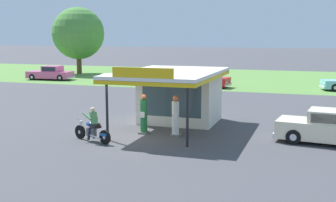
{
  "coord_description": "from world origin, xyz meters",
  "views": [
    {
      "loc": [
        7.83,
        -18.36,
        4.77
      ],
      "look_at": [
        0.77,
        2.53,
        1.4
      ],
      "focal_mm": 46.19,
      "sensor_mm": 36.0,
      "label": 1
    }
  ],
  "objects": [
    {
      "name": "grass_verge_strip",
      "position": [
        0.0,
        30.0,
        0.0
      ],
      "size": [
        120.0,
        24.0,
        0.01
      ],
      "primitive_type": "cube",
      "color": "#56843D",
      "rests_on": "ground"
    },
    {
      "name": "parked_car_back_row_right",
      "position": [
        -9.75,
        21.23,
        0.69
      ],
      "size": [
        5.77,
        2.82,
        1.52
      ],
      "color": "beige",
      "rests_on": "ground"
    },
    {
      "name": "motorcycle_with_rider",
      "position": [
        -1.5,
        -1.4,
        0.65
      ],
      "size": [
        2.21,
        1.0,
        1.58
      ],
      "color": "black",
      "rests_on": "ground"
    },
    {
      "name": "ground_plane",
      "position": [
        0.0,
        0.0,
        0.0
      ],
      "size": [
        300.0,
        300.0,
        0.0
      ],
      "primitive_type": "plane",
      "color": "#424247"
    },
    {
      "name": "gas_pump_offside",
      "position": [
        1.72,
        0.82,
        0.89
      ],
      "size": [
        0.44,
        0.44,
        1.95
      ],
      "color": "slate",
      "rests_on": "ground"
    },
    {
      "name": "tree_oak_far_left",
      "position": [
        -20.01,
        29.01,
        4.88
      ],
      "size": [
        6.39,
        6.39,
        8.19
      ],
      "color": "brown",
      "rests_on": "ground"
    },
    {
      "name": "bystander_standing_back_lot",
      "position": [
        -1.93,
        8.85,
        0.87
      ],
      "size": [
        0.34,
        0.34,
        1.65
      ],
      "color": "black",
      "rests_on": "ground"
    },
    {
      "name": "gas_pump_nearside",
      "position": [
        0.1,
        0.82,
        0.89
      ],
      "size": [
        0.44,
        0.44,
        1.95
      ],
      "color": "slate",
      "rests_on": "ground"
    },
    {
      "name": "parked_car_back_row_centre_left",
      "position": [
        -2.04,
        20.59,
        0.67
      ],
      "size": [
        5.44,
        2.5,
        1.45
      ],
      "color": "red",
      "rests_on": "ground"
    },
    {
      "name": "service_station_kiosk",
      "position": [
        0.91,
        3.75,
        1.74
      ],
      "size": [
        4.7,
        7.44,
        3.4
      ],
      "color": "silver",
      "rests_on": "ground"
    },
    {
      "name": "parked_car_second_row_spare",
      "position": [
        -19.06,
        21.59,
        0.67
      ],
      "size": [
        5.14,
        2.32,
        1.5
      ],
      "color": "#E55993",
      "rests_on": "ground"
    }
  ]
}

